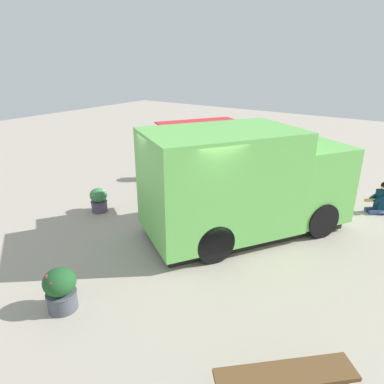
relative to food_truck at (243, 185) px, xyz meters
name	(u,v)px	position (x,y,z in m)	size (l,w,h in m)	color
ground_plane	(203,235)	(-0.72, 0.64, -1.23)	(40.00, 40.00, 0.00)	#AB9F90
food_truck	(243,185)	(0.00, 0.00, 0.00)	(5.21, 4.51, 2.57)	#68C055
person_customer	(381,201)	(3.20, -2.63, -0.88)	(0.71, 0.75, 0.90)	navy
planter_flowering_near	(149,168)	(1.66, 4.48, -0.81)	(0.53, 0.53, 0.82)	#A39F87
planter_flowering_far	(60,289)	(-4.31, 1.18, -0.83)	(0.55, 0.55, 0.78)	#4B4E58
planter_flowering_side	(99,200)	(-1.19, 3.80, -0.88)	(0.46, 0.46, 0.68)	#4D405A
plaza_bench	(285,381)	(-3.85, -2.59, -0.85)	(1.48, 1.54, 0.51)	brown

